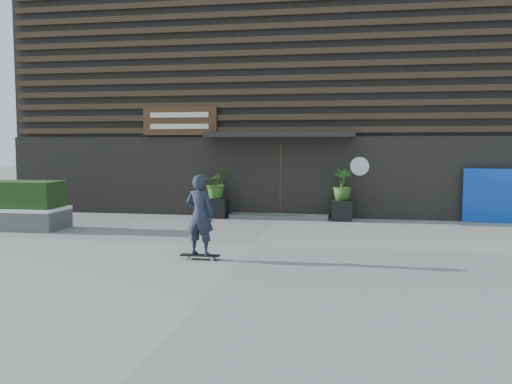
% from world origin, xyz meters
% --- Properties ---
extents(ground, '(80.00, 80.00, 0.00)m').
position_xyz_m(ground, '(0.00, 0.00, 0.00)').
color(ground, gray).
rests_on(ground, ground).
extents(entrance_step, '(3.00, 0.80, 0.12)m').
position_xyz_m(entrance_step, '(0.00, 4.60, 0.06)').
color(entrance_step, '#51504E').
rests_on(entrance_step, ground).
extents(planter_pot_left, '(0.60, 0.60, 0.60)m').
position_xyz_m(planter_pot_left, '(-1.90, 4.40, 0.30)').
color(planter_pot_left, black).
rests_on(planter_pot_left, ground).
extents(bamboo_left, '(0.86, 0.75, 0.96)m').
position_xyz_m(bamboo_left, '(-1.90, 4.40, 1.08)').
color(bamboo_left, '#2D591E').
rests_on(bamboo_left, planter_pot_left).
extents(planter_pot_right, '(0.60, 0.60, 0.60)m').
position_xyz_m(planter_pot_right, '(1.90, 4.40, 0.30)').
color(planter_pot_right, black).
rests_on(planter_pot_right, ground).
extents(bamboo_right, '(0.54, 0.54, 0.96)m').
position_xyz_m(bamboo_right, '(1.90, 4.40, 1.08)').
color(bamboo_right, '#2D591E').
rests_on(bamboo_right, planter_pot_right).
extents(raised_bed, '(3.50, 1.20, 0.50)m').
position_xyz_m(raised_bed, '(-7.14, 1.36, 0.25)').
color(raised_bed, '#494A47').
rests_on(raised_bed, ground).
extents(snow_layer, '(3.50, 1.20, 0.08)m').
position_xyz_m(snow_layer, '(-7.14, 1.36, 0.54)').
color(snow_layer, white).
rests_on(snow_layer, raised_bed).
extents(hedge, '(3.30, 1.00, 0.70)m').
position_xyz_m(hedge, '(-7.14, 1.36, 0.93)').
color(hedge, '#183312').
rests_on(hedge, snow_layer).
extents(blue_tarp, '(1.67, 0.24, 1.56)m').
position_xyz_m(blue_tarp, '(6.19, 4.70, 0.78)').
color(blue_tarp, '#0D38B1').
rests_on(blue_tarp, ground).
extents(building, '(18.00, 11.00, 8.00)m').
position_xyz_m(building, '(-0.00, 9.96, 3.99)').
color(building, black).
rests_on(building, ground).
extents(skateboarder, '(0.78, 0.47, 1.67)m').
position_xyz_m(skateboarder, '(-0.77, -1.59, 0.87)').
color(skateboarder, black).
rests_on(skateboarder, ground).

